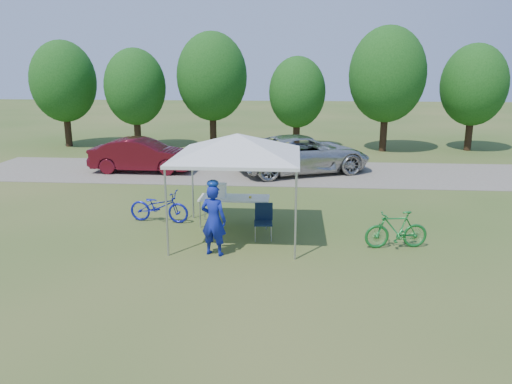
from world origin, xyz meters
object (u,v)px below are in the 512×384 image
(bike_blue, at_px, (159,206))
(bike_green, at_px, (396,230))
(cooler, at_px, (217,190))
(minivan, at_px, (303,154))
(sedan, at_px, (142,155))
(folding_table, at_px, (234,199))
(folding_chair, at_px, (263,218))
(cyclist, at_px, (214,220))

(bike_blue, distance_m, bike_green, 6.58)
(cooler, height_order, minivan, minivan)
(sedan, bearing_deg, folding_table, -144.20)
(folding_chair, height_order, cooler, cooler)
(sedan, bearing_deg, folding_chair, -143.39)
(folding_chair, bearing_deg, minivan, 77.36)
(cyclist, relative_size, bike_blue, 0.98)
(folding_table, xyz_separation_m, cooler, (-0.49, -0.00, 0.23))
(bike_green, height_order, minivan, minivan)
(cooler, bearing_deg, minivan, 70.72)
(folding_table, xyz_separation_m, minivan, (2.01, 7.14, 0.04))
(cyclist, relative_size, bike_green, 1.10)
(minivan, bearing_deg, cyclist, 143.82)
(bike_blue, height_order, sedan, sedan)
(folding_chair, bearing_deg, cyclist, -135.16)
(cyclist, xyz_separation_m, sedan, (-4.50, 9.06, -0.14))
(cyclist, distance_m, bike_blue, 3.14)
(folding_chair, height_order, minivan, minivan)
(minivan, bearing_deg, cooler, 137.71)
(bike_blue, bearing_deg, cooler, -86.59)
(folding_chair, relative_size, sedan, 0.21)
(folding_table, bearing_deg, cyclist, -95.12)
(folding_table, height_order, minivan, minivan)
(cyclist, bearing_deg, folding_chair, -115.14)
(bike_blue, bearing_deg, cyclist, -134.21)
(bike_green, bearing_deg, bike_blue, -112.67)
(cyclist, height_order, sedan, cyclist)
(cyclist, xyz_separation_m, bike_blue, (-1.98, 2.41, -0.40))
(folding_chair, xyz_separation_m, cooler, (-1.38, 1.03, 0.45))
(cooler, bearing_deg, cyclist, -83.01)
(minivan, height_order, sedan, minivan)
(cooler, relative_size, cyclist, 0.30)
(cooler, distance_m, minivan, 7.57)
(folding_chair, distance_m, bike_blue, 3.27)
(cyclist, distance_m, minivan, 9.72)
(sedan, bearing_deg, minivan, -85.66)
(folding_chair, bearing_deg, bike_green, -13.23)
(cooler, relative_size, bike_blue, 0.30)
(sedan, bearing_deg, bike_green, -131.99)
(cooler, height_order, bike_green, cooler)
(bike_green, xyz_separation_m, sedan, (-8.90, 8.26, 0.25))
(cooler, relative_size, sedan, 0.12)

